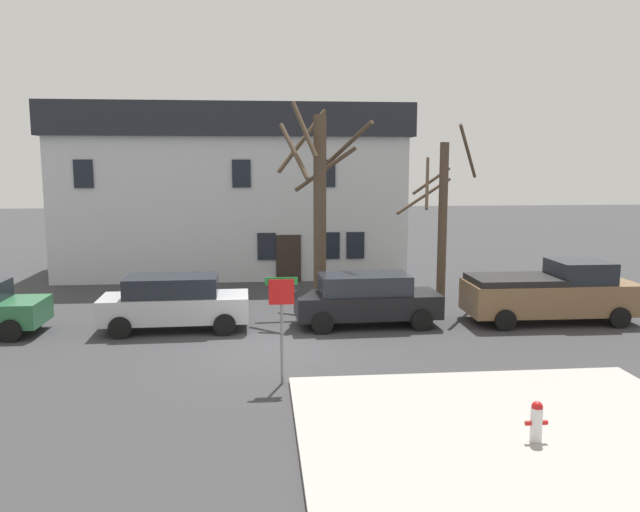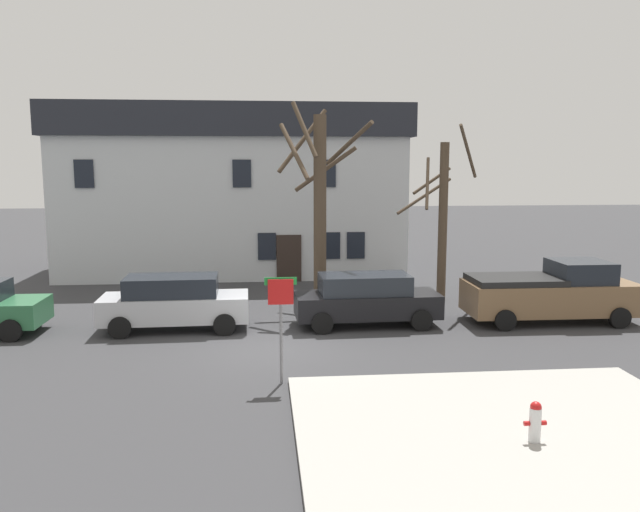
{
  "view_description": "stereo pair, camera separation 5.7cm",
  "coord_description": "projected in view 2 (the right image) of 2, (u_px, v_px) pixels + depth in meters",
  "views": [
    {
      "loc": [
        -0.27,
        -17.55,
        5.21
      ],
      "look_at": [
        1.75,
        3.6,
        2.11
      ],
      "focal_mm": 35.49,
      "sensor_mm": 36.0,
      "label": 1
    },
    {
      "loc": [
        -0.21,
        -17.55,
        5.21
      ],
      "look_at": [
        1.75,
        3.6,
        2.11
      ],
      "focal_mm": 35.49,
      "sensor_mm": 36.0,
      "label": 2
    }
  ],
  "objects": [
    {
      "name": "ground_plane",
      "position": [
        271.0,
        348.0,
        18.07
      ],
      "size": [
        120.0,
        120.0,
        0.0
      ],
      "primitive_type": "plane",
      "color": "#38383A"
    },
    {
      "name": "sidewalk_slab",
      "position": [
        520.0,
        442.0,
        11.8
      ],
      "size": [
        8.35,
        7.71,
        0.12
      ],
      "primitive_type": "cube",
      "color": "#A8A59E",
      "rests_on": "ground_plane"
    },
    {
      "name": "building_main",
      "position": [
        235.0,
        189.0,
        31.1
      ],
      "size": [
        16.28,
        7.82,
        7.87
      ],
      "color": "silver",
      "rests_on": "ground_plane"
    },
    {
      "name": "tree_bare_near",
      "position": [
        319.0,
        201.0,
        22.47
      ],
      "size": [
        3.38,
        3.25,
        7.38
      ],
      "color": "#4C3D2D",
      "rests_on": "ground_plane"
    },
    {
      "name": "tree_bare_mid",
      "position": [
        442.0,
        216.0,
        23.78
      ],
      "size": [
        2.95,
        2.97,
        6.61
      ],
      "color": "#4C3D2D",
      "rests_on": "ground_plane"
    },
    {
      "name": "car_silver_wagon",
      "position": [
        174.0,
        302.0,
        19.93
      ],
      "size": [
        4.62,
        2.03,
        1.73
      ],
      "color": "#B7BABF",
      "rests_on": "ground_plane"
    },
    {
      "name": "car_black_wagon",
      "position": [
        366.0,
        299.0,
        20.45
      ],
      "size": [
        4.69,
        2.04,
        1.69
      ],
      "color": "black",
      "rests_on": "ground_plane"
    },
    {
      "name": "pickup_truck_brown",
      "position": [
        551.0,
        293.0,
        20.95
      ],
      "size": [
        5.57,
        2.28,
        2.04
      ],
      "color": "brown",
      "rests_on": "ground_plane"
    },
    {
      "name": "fire_hydrant",
      "position": [
        535.0,
        421.0,
        11.65
      ],
      "size": [
        0.42,
        0.22,
        0.77
      ],
      "color": "silver",
      "rests_on": "sidewalk_slab"
    },
    {
      "name": "street_sign_pole",
      "position": [
        281.0,
        310.0,
        14.88
      ],
      "size": [
        0.76,
        0.07,
        2.58
      ],
      "color": "slate",
      "rests_on": "ground_plane"
    }
  ]
}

